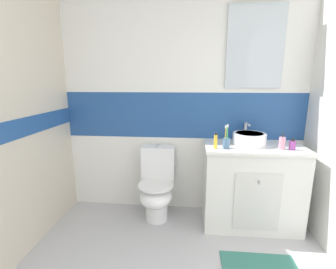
# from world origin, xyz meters

# --- Properties ---
(wall_back_tiled) EXTENTS (3.20, 0.20, 2.50)m
(wall_back_tiled) POSITION_xyz_m (0.01, 2.45, 1.26)
(wall_back_tiled) COLOR white
(wall_back_tiled) RESTS_ON ground_plane
(vanity_cabinet) EXTENTS (0.96, 0.54, 0.85)m
(vanity_cabinet) POSITION_xyz_m (0.72, 2.14, 0.43)
(vanity_cabinet) COLOR silver
(vanity_cabinet) RESTS_ON ground_plane
(sink_basin) EXTENTS (0.32, 0.37, 0.20)m
(sink_basin) POSITION_xyz_m (0.68, 2.18, 0.91)
(sink_basin) COLOR white
(sink_basin) RESTS_ON vanity_cabinet
(toilet) EXTENTS (0.37, 0.50, 0.79)m
(toilet) POSITION_xyz_m (-0.26, 2.16, 0.36)
(toilet) COLOR white
(toilet) RESTS_ON ground_plane
(toothbrush_cup) EXTENTS (0.06, 0.06, 0.23)m
(toothbrush_cup) POSITION_xyz_m (0.43, 2.02, 0.91)
(toothbrush_cup) COLOR #4C7299
(toothbrush_cup) RESTS_ON vanity_cabinet
(soap_dispenser) EXTENTS (0.06, 0.06, 0.16)m
(soap_dispenser) POSITION_xyz_m (0.94, 2.03, 0.91)
(soap_dispenser) COLOR pink
(soap_dispenser) RESTS_ON vanity_cabinet
(toothpaste_tube_upright) EXTENTS (0.03, 0.03, 0.15)m
(toothpaste_tube_upright) POSITION_xyz_m (0.33, 1.99, 0.92)
(toothpaste_tube_upright) COLOR yellow
(toothpaste_tube_upright) RESTS_ON vanity_cabinet
(perfume_flask_small) EXTENTS (0.05, 0.03, 0.10)m
(perfume_flask_small) POSITION_xyz_m (1.03, 2.02, 0.90)
(perfume_flask_small) COLOR #993F99
(perfume_flask_small) RESTS_ON vanity_cabinet
(bath_mat) EXTENTS (0.60, 0.33, 0.01)m
(bath_mat) POSITION_xyz_m (0.67, 1.49, 0.01)
(bath_mat) COLOR #337266
(bath_mat) RESTS_ON ground_plane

